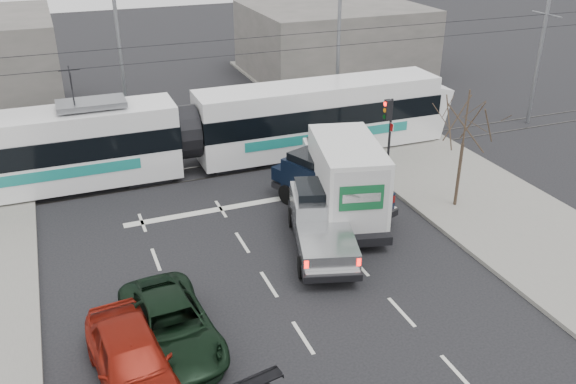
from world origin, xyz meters
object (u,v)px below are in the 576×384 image
object	(u,v)px
silver_pickup	(320,219)
green_car	(171,325)
traffic_signal	(388,121)
street_lamp_near	(336,35)
navy_pickup	(326,183)
street_lamp_far	(115,45)
box_truck	(343,178)
red_car	(132,360)
bare_tree	(466,123)
tram	(186,133)

from	to	relation	value
silver_pickup	green_car	xyz separation A→B (m)	(-6.41, -3.71, -0.36)
traffic_signal	green_car	xyz separation A→B (m)	(-11.85, -8.36, -2.06)
street_lamp_near	navy_pickup	xyz separation A→B (m)	(-4.82, -9.49, -3.98)
navy_pickup	green_car	distance (m)	10.14
street_lamp_far	navy_pickup	bearing A→B (deg)	-59.84
navy_pickup	box_truck	bearing A→B (deg)	-87.61
silver_pickup	red_car	distance (m)	9.15
silver_pickup	navy_pickup	size ratio (longest dim) A/B	1.06
street_lamp_far	navy_pickup	world-z (taller)	street_lamp_far
bare_tree	green_car	size ratio (longest dim) A/B	1.02
box_truck	navy_pickup	size ratio (longest dim) A/B	1.24
bare_tree	navy_pickup	distance (m)	6.10
bare_tree	silver_pickup	xyz separation A→B (m)	(-6.57, -0.65, -2.75)
red_car	street_lamp_far	bearing A→B (deg)	77.06
bare_tree	street_lamp_far	size ratio (longest dim) A/B	0.56
bare_tree	tram	bearing A→B (deg)	140.26
box_truck	green_car	distance (m)	9.97
street_lamp_far	red_car	world-z (taller)	street_lamp_far
green_car	traffic_signal	bearing A→B (deg)	31.05
silver_pickup	green_car	distance (m)	7.41
traffic_signal	box_truck	distance (m)	4.71
silver_pickup	navy_pickup	world-z (taller)	navy_pickup
navy_pickup	green_car	size ratio (longest dim) A/B	1.18
traffic_signal	street_lamp_near	world-z (taller)	street_lamp_near
bare_tree	street_lamp_far	xyz separation A→B (m)	(-11.79, 13.50, 1.32)
traffic_signal	navy_pickup	size ratio (longest dim) A/B	0.62
bare_tree	silver_pickup	distance (m)	7.15
box_truck	street_lamp_near	bearing A→B (deg)	80.29
street_lamp_near	bare_tree	bearing A→B (deg)	-88.58
tram	navy_pickup	world-z (taller)	tram
traffic_signal	street_lamp_far	bearing A→B (deg)	138.28
bare_tree	red_car	distance (m)	15.62
street_lamp_near	street_lamp_far	size ratio (longest dim) A/B	1.00
traffic_signal	silver_pickup	size ratio (longest dim) A/B	0.59
box_truck	street_lamp_far	bearing A→B (deg)	133.41
tram	box_truck	world-z (taller)	tram
street_lamp_far	green_car	xyz separation A→B (m)	(-1.19, -17.86, -4.43)
silver_pickup	green_car	world-z (taller)	silver_pickup
bare_tree	tram	distance (m)	12.67
traffic_signal	navy_pickup	distance (m)	4.73
silver_pickup	traffic_signal	bearing A→B (deg)	57.06
silver_pickup	navy_pickup	xyz separation A→B (m)	(1.46, 2.67, 0.09)
street_lamp_near	tram	size ratio (longest dim) A/B	0.34
tram	red_car	world-z (taller)	tram
street_lamp_far	silver_pickup	world-z (taller)	street_lamp_far
silver_pickup	tram	bearing A→B (deg)	126.03
tram	red_car	size ratio (longest dim) A/B	5.52
tram	red_car	distance (m)	14.40
street_lamp_far	navy_pickup	xyz separation A→B (m)	(6.68, -11.49, -3.98)
street_lamp_near	box_truck	distance (m)	11.75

